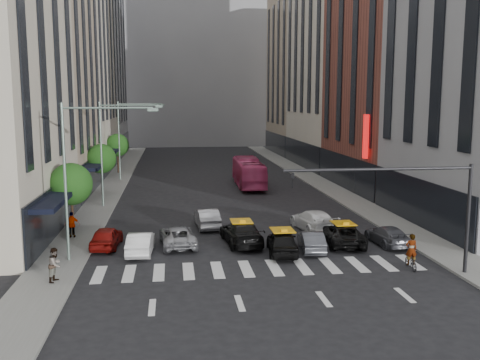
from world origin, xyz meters
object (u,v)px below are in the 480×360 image
object	(u,v)px
car_red	(107,237)
pedestrian_far	(72,225)
car_white_front	(141,243)
motorcycle	(411,262)
pedestrian_near	(55,265)
streetlamp_near	(82,161)
bus	(249,173)
taxi_left	(241,233)
streetlamp_mid	(112,140)
taxi_center	(282,242)
streetlamp_far	(127,130)

from	to	relation	value
car_red	pedestrian_far	size ratio (longest dim) A/B	2.30
car_white_front	motorcycle	world-z (taller)	car_white_front
motorcycle	pedestrian_far	world-z (taller)	pedestrian_far
motorcycle	pedestrian_near	world-z (taller)	pedestrian_near
pedestrian_far	streetlamp_near	bearing A→B (deg)	107.66
bus	pedestrian_near	size ratio (longest dim) A/B	6.18
taxi_left	pedestrian_near	size ratio (longest dim) A/B	2.98
taxi_left	bus	bearing A→B (deg)	-104.51
pedestrian_near	bus	bearing A→B (deg)	-10.62
car_red	taxi_left	bearing A→B (deg)	-177.19
car_red	pedestrian_near	world-z (taller)	pedestrian_near
streetlamp_mid	bus	bearing A→B (deg)	36.75
car_red	car_white_front	xyz separation A→B (m)	(2.22, -1.63, -0.01)
taxi_left	taxi_center	xyz separation A→B (m)	(2.18, -2.53, -0.02)
motorcycle	pedestrian_far	xyz separation A→B (m)	(-19.76, 8.95, 0.60)
streetlamp_near	streetlamp_mid	size ratio (longest dim) A/B	1.00
streetlamp_mid	taxi_center	distance (m)	20.37
car_white_front	pedestrian_near	distance (m)	6.44
pedestrian_near	streetlamp_near	bearing A→B (deg)	1.16
bus	streetlamp_far	bearing A→B (deg)	-23.26
car_red	bus	size ratio (longest dim) A/B	0.37
streetlamp_near	taxi_left	distance (m)	11.07
car_white_front	pedestrian_near	size ratio (longest dim) A/B	2.33
streetlamp_mid	pedestrian_near	world-z (taller)	streetlamp_mid
pedestrian_near	taxi_left	bearing A→B (deg)	-43.45
streetlamp_far	bus	distance (m)	15.25
streetlamp_far	pedestrian_near	bearing A→B (deg)	-91.48
car_white_front	motorcycle	distance (m)	15.83
streetlamp_far	taxi_left	bearing A→B (deg)	-72.18
streetlamp_near	streetlamp_mid	world-z (taller)	same
streetlamp_near	car_white_front	bearing A→B (deg)	22.83
streetlamp_far	car_red	world-z (taller)	streetlamp_far
pedestrian_near	streetlamp_far	bearing A→B (deg)	13.49
streetlamp_mid	car_red	xyz separation A→B (m)	(0.84, -13.08, -5.22)
streetlamp_mid	streetlamp_far	bearing A→B (deg)	90.00
streetlamp_far	taxi_center	xyz separation A→B (m)	(11.63, -31.90, -5.17)
bus	pedestrian_near	world-z (taller)	bus
streetlamp_far	pedestrian_near	distance (m)	36.09
streetlamp_near	streetlamp_far	world-z (taller)	same
streetlamp_far	pedestrian_near	xyz separation A→B (m)	(-0.92, -35.75, -4.88)
bus	motorcycle	world-z (taller)	bus
motorcycle	pedestrian_far	distance (m)	21.70
pedestrian_near	pedestrian_far	bearing A→B (deg)	19.74
car_red	car_white_front	size ratio (longest dim) A/B	0.98
streetlamp_near	taxi_center	bearing A→B (deg)	0.48
car_white_front	taxi_left	bearing A→B (deg)	-165.16
streetlamp_mid	taxi_center	world-z (taller)	streetlamp_mid
streetlamp_near	streetlamp_mid	xyz separation A→B (m)	(0.00, 16.00, 0.00)
car_red	motorcycle	xyz separation A→B (m)	(17.25, -6.62, -0.26)
streetlamp_near	pedestrian_far	xyz separation A→B (m)	(-1.67, 5.24, -4.88)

